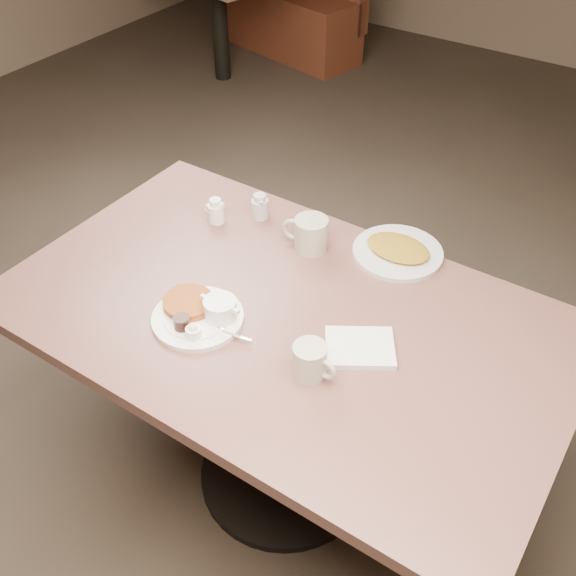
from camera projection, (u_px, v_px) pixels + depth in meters
The scene contains 9 objects.
room at pixel (282, 75), 1.34m from camera, with size 7.04×8.04×2.84m.
diner_table at pixel (284, 356), 1.87m from camera, with size 1.50×0.90×0.75m.
main_plate at pixel (200, 313), 1.73m from camera, with size 0.30×0.25×0.07m.
coffee_mug_near at pixel (311, 361), 1.57m from camera, with size 0.12×0.09×0.09m.
napkin at pixel (360, 348), 1.65m from camera, with size 0.22×0.21×0.02m.
coffee_mug_far at pixel (310, 234), 1.94m from camera, with size 0.15×0.12×0.10m.
creamer_left at pixel (216, 211), 2.05m from camera, with size 0.08×0.06×0.08m.
creamer_right at pixel (260, 207), 2.07m from camera, with size 0.07×0.07×0.08m.
hash_plate at pixel (398, 251), 1.94m from camera, with size 0.27×0.27×0.04m.
Camera 1 is at (0.73, -1.07, 1.95)m, focal length 41.59 mm.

